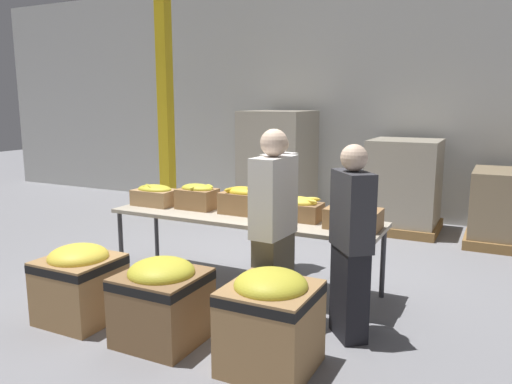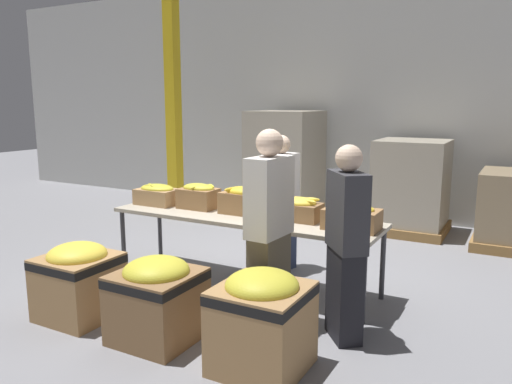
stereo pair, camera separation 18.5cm
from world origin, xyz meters
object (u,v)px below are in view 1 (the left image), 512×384
object	(u,v)px
banana_box_0	(155,195)
donation_bin_1	(162,298)
donation_bin_0	(80,281)
pallet_stack_2	(404,186)
banana_box_2	(244,200)
sorting_table	(244,220)
donation_bin_2	(271,317)
volunteer_1	(273,231)
banana_box_3	(300,208)
volunteer_0	(351,244)
banana_box_4	(353,215)
pallet_stack_1	(278,166)
support_pillar	(165,96)
banana_box_1	(197,196)
volunteer_2	(279,204)

from	to	relation	value
banana_box_0	donation_bin_1	distance (m)	1.88
donation_bin_0	pallet_stack_2	bearing A→B (deg)	66.36
banana_box_2	pallet_stack_2	bearing A→B (deg)	70.11
sorting_table	donation_bin_2	bearing A→B (deg)	-55.53
sorting_table	volunteer_1	xyz separation A→B (m)	(0.68, -0.74, 0.14)
banana_box_3	donation_bin_2	distance (m)	1.58
volunteer_0	donation_bin_0	bearing A→B (deg)	69.47
banana_box_2	donation_bin_0	bearing A→B (deg)	-120.74
banana_box_2	volunteer_1	bearing A→B (deg)	-48.67
volunteer_1	donation_bin_1	world-z (taller)	volunteer_1
banana_box_4	sorting_table	bearing A→B (deg)	179.26
banana_box_2	pallet_stack_1	world-z (taller)	pallet_stack_1
donation_bin_1	pallet_stack_1	world-z (taller)	pallet_stack_1
volunteer_1	donation_bin_0	size ratio (longest dim) A/B	2.47
banana_box_4	support_pillar	bearing A→B (deg)	149.02
banana_box_0	support_pillar	bearing A→B (deg)	123.42
banana_box_2	donation_bin_1	distance (m)	1.55
volunteer_1	donation_bin_0	bearing A→B (deg)	116.54
banana_box_2	banana_box_3	distance (m)	0.62
volunteer_1	donation_bin_1	distance (m)	1.06
sorting_table	banana_box_1	size ratio (longest dim) A/B	6.96
donation_bin_0	pallet_stack_1	bearing A→B (deg)	90.90
banana_box_2	volunteer_1	size ratio (longest dim) A/B	0.29
banana_box_2	donation_bin_1	world-z (taller)	banana_box_2
banana_box_4	pallet_stack_2	distance (m)	3.10
pallet_stack_1	pallet_stack_2	xyz separation A→B (m)	(2.02, 0.05, -0.20)
volunteer_1	pallet_stack_1	xyz separation A→B (m)	(-1.64, 3.76, 0.03)
banana_box_0	banana_box_2	world-z (taller)	banana_box_2
donation_bin_1	banana_box_0	bearing A→B (deg)	129.05
banana_box_2	volunteer_0	size ratio (longest dim) A/B	0.31
volunteer_0	donation_bin_0	size ratio (longest dim) A/B	2.32
pallet_stack_1	volunteer_2	bearing A→B (deg)	-65.68
banana_box_4	donation_bin_1	distance (m)	1.87
donation_bin_0	pallet_stack_2	world-z (taller)	pallet_stack_2
banana_box_4	donation_bin_0	bearing A→B (deg)	-146.11
sorting_table	volunteer_0	size ratio (longest dim) A/B	1.81
volunteer_0	pallet_stack_2	bearing A→B (deg)	-35.16
banana_box_3	volunteer_1	size ratio (longest dim) A/B	0.26
volunteer_1	banana_box_1	bearing A→B (deg)	61.82
volunteer_0	banana_box_0	bearing A→B (deg)	35.85
banana_box_2	banana_box_3	xyz separation A→B (m)	(0.62, 0.01, -0.03)
banana_box_4	support_pillar	size ratio (longest dim) A/B	0.12
volunteer_2	volunteer_1	bearing A→B (deg)	39.41
pallet_stack_2	banana_box_3	bearing A→B (deg)	-98.93
banana_box_0	volunteer_1	size ratio (longest dim) A/B	0.28
sorting_table	banana_box_1	distance (m)	0.64
banana_box_2	volunteer_2	xyz separation A→B (m)	(0.15, 0.57, -0.13)
sorting_table	banana_box_2	size ratio (longest dim) A/B	5.86
banana_box_4	donation_bin_0	size ratio (longest dim) A/B	0.73
volunteer_1	support_pillar	world-z (taller)	support_pillar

